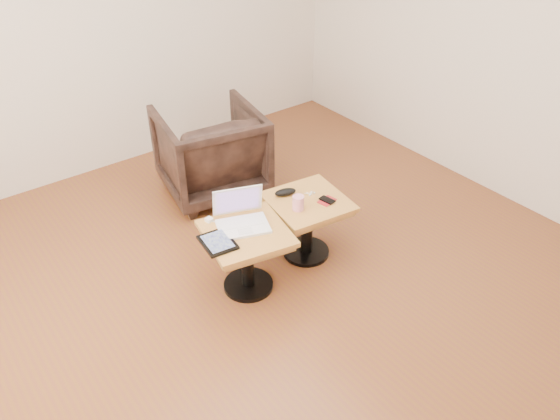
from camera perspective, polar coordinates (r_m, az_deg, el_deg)
room_shell at (r=2.81m, az=-1.48°, el=11.24°), size 4.52×4.52×2.71m
side_table_left at (r=3.43m, az=-3.50°, el=-3.75°), size 0.59×0.59×0.45m
side_table_right at (r=3.70m, az=2.88°, el=-0.41°), size 0.56×0.56×0.45m
laptop at (r=3.40m, az=-4.07°, el=-0.82°), size 0.39×0.36×0.22m
tablet at (r=3.27m, az=-6.54°, el=-3.37°), size 0.21×0.25×0.02m
charging_adapter at (r=3.46m, az=-7.42°, el=-1.01°), size 0.05×0.05×0.02m
glasses_case at (r=3.67m, az=0.56°, el=1.88°), size 0.16×0.11×0.05m
striped_cup at (r=3.52m, az=1.91°, el=0.75°), size 0.08×0.08×0.10m
earbuds_tangle at (r=3.70m, az=3.21°, el=1.75°), size 0.06×0.04×0.01m
phone_on_sleeve at (r=3.63m, az=4.94°, el=1.01°), size 0.13×0.11×0.01m
armchair at (r=4.44m, az=-7.25°, el=6.06°), size 0.90×0.92×0.72m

